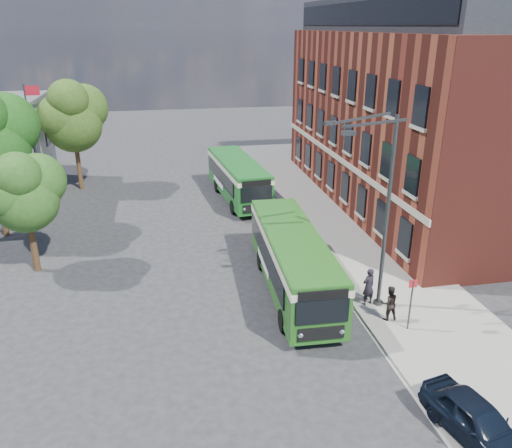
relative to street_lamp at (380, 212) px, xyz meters
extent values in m
plane|color=#262629|center=(-4.84, 2.00, -4.79)|extent=(120.00, 120.00, 0.00)
cube|color=gray|center=(2.16, 10.00, -4.72)|extent=(6.00, 48.00, 0.15)
cube|color=beige|center=(-0.89, 10.00, -4.79)|extent=(0.12, 48.00, 0.01)
cube|color=maroon|center=(9.16, 14.00, 1.21)|extent=(12.00, 26.00, 12.00)
cube|color=beige|center=(3.12, 14.00, -1.19)|extent=(0.12, 26.00, 0.35)
cube|color=black|center=(9.16, 14.00, 8.31)|extent=(10.80, 24.80, 2.20)
cube|color=black|center=(3.73, 14.00, 8.31)|extent=(0.08, 24.00, 1.40)
cylinder|color=#323537|center=(-17.34, 15.00, -0.29)|extent=(0.10, 0.10, 9.00)
cube|color=#A71324|center=(-16.89, 15.00, 3.81)|extent=(0.90, 0.02, 0.60)
cylinder|color=#323537|center=(0.36, 0.00, -4.64)|extent=(0.44, 0.44, 0.30)
cylinder|color=#323537|center=(0.36, 0.00, -0.29)|extent=(0.18, 0.18, 9.00)
cube|color=#323537|center=(-0.87, -0.60, 4.01)|extent=(2.58, 0.46, 0.37)
cube|color=#323537|center=(-0.87, 0.60, 4.01)|extent=(2.58, 0.46, 0.37)
cube|color=#323537|center=(-2.11, -1.08, 3.76)|extent=(0.55, 0.22, 0.16)
cube|color=#323537|center=(-2.11, 1.08, 3.76)|extent=(0.55, 0.22, 0.16)
cylinder|color=#323537|center=(0.76, -2.20, -3.54)|extent=(0.08, 0.08, 2.50)
cube|color=red|center=(0.76, -2.20, -2.44)|extent=(0.35, 0.04, 0.35)
cube|color=#245E1C|center=(-3.22, 2.37, -3.02)|extent=(2.89, 10.71, 2.45)
cube|color=#245E1C|center=(-3.22, 2.37, -4.29)|extent=(2.93, 10.75, 0.14)
cube|color=black|center=(-4.49, 2.72, -2.89)|extent=(0.41, 8.82, 1.10)
cube|color=black|center=(-1.93, 2.62, -2.89)|extent=(0.41, 8.82, 1.10)
cube|color=#EDE3C3|center=(-3.22, 2.37, -2.19)|extent=(2.96, 10.77, 0.32)
cube|color=#245E1C|center=(-3.22, 2.37, -1.83)|extent=(2.79, 10.61, 0.12)
cube|color=black|center=(-3.42, -2.97, -2.84)|extent=(2.15, 0.16, 1.05)
cube|color=black|center=(-3.42, -2.98, -2.09)|extent=(2.00, 0.15, 0.38)
cube|color=black|center=(-3.42, -2.98, -3.84)|extent=(1.90, 0.15, 0.55)
sphere|color=silver|center=(-4.27, -2.93, -3.84)|extent=(0.26, 0.26, 0.26)
sphere|color=silver|center=(-2.57, -2.99, -3.84)|extent=(0.26, 0.26, 0.26)
cube|color=black|center=(-3.02, 7.71, -2.79)|extent=(2.00, 0.15, 0.90)
cube|color=white|center=(-4.47, 3.42, -3.64)|extent=(0.16, 3.20, 0.45)
cylinder|color=black|center=(-4.52, -1.10, -4.29)|extent=(0.32, 1.01, 1.00)
cylinder|color=black|center=(-2.18, -1.18, -4.29)|extent=(0.32, 1.01, 1.00)
cylinder|color=black|center=(-4.30, 4.92, -4.29)|extent=(0.32, 1.01, 1.00)
cylinder|color=black|center=(-1.96, 4.84, -4.29)|extent=(0.32, 1.01, 1.00)
cube|color=#18621F|center=(-3.68, 16.86, -3.02)|extent=(3.47, 10.04, 2.45)
cube|color=#18621F|center=(-3.68, 16.86, -4.29)|extent=(3.52, 10.09, 0.14)
cube|color=black|center=(-4.98, 17.03, -2.89)|extent=(0.89, 8.01, 1.10)
cube|color=black|center=(-2.43, 17.29, -2.89)|extent=(0.89, 8.01, 1.10)
cube|color=#EBE6C1|center=(-3.68, 16.86, -2.19)|extent=(3.54, 10.11, 0.32)
cube|color=#18621F|center=(-3.68, 16.86, -1.83)|extent=(3.37, 9.93, 0.12)
cube|color=black|center=(-3.18, 11.94, -2.84)|extent=(2.15, 0.30, 1.05)
cube|color=black|center=(-3.18, 11.93, -2.09)|extent=(2.00, 0.28, 0.38)
cube|color=black|center=(-3.18, 11.93, -3.84)|extent=(1.90, 0.27, 0.55)
sphere|color=silver|center=(-4.03, 11.86, -3.84)|extent=(0.26, 0.26, 0.26)
sphere|color=silver|center=(-2.34, 12.03, -3.84)|extent=(0.26, 0.26, 0.26)
cube|color=black|center=(-4.17, 21.79, -2.79)|extent=(2.00, 0.28, 0.90)
cube|color=white|center=(-5.06, 17.73, -3.64)|extent=(0.36, 3.19, 0.45)
cylinder|color=black|center=(-4.53, 13.64, -4.29)|extent=(0.38, 1.02, 1.00)
cylinder|color=black|center=(-2.20, 13.88, -4.29)|extent=(0.38, 1.02, 1.00)
cylinder|color=black|center=(-5.05, 18.86, -4.29)|extent=(0.38, 1.02, 1.00)
cylinder|color=black|center=(-2.72, 19.09, -4.29)|extent=(0.38, 1.02, 1.00)
imported|color=black|center=(-0.04, -8.31, -3.97)|extent=(2.39, 4.20, 1.35)
imported|color=black|center=(-0.16, 0.08, -3.71)|extent=(0.78, 0.63, 1.85)
imported|color=black|center=(0.24, -1.32, -3.82)|extent=(0.83, 0.66, 1.64)
cylinder|color=#3B2715|center=(-16.25, 7.01, -3.36)|extent=(0.36, 0.36, 2.86)
sphere|color=#274C19|center=(-16.25, 7.01, -0.76)|extent=(3.38, 3.38, 3.38)
sphere|color=#274C19|center=(-15.60, 7.53, 0.09)|extent=(2.86, 2.86, 2.86)
sphere|color=#274C19|center=(-16.84, 6.56, -0.24)|extent=(2.60, 2.60, 2.60)
sphere|color=#274C19|center=(-16.25, 6.36, 0.74)|extent=(2.34, 2.34, 2.34)
cylinder|color=#3B2715|center=(-19.22, 12.55, -2.80)|extent=(0.36, 0.36, 3.98)
sphere|color=#194513|center=(-18.32, 13.27, 1.99)|extent=(3.98, 3.98, 3.98)
cylinder|color=#3B2715|center=(-15.81, 21.82, -2.92)|extent=(0.36, 0.36, 3.73)
sphere|color=#2D4917|center=(-15.81, 21.82, 0.47)|extent=(4.41, 4.41, 4.41)
sphere|color=#2D4917|center=(-14.97, 22.50, 1.57)|extent=(3.73, 3.73, 3.73)
sphere|color=#2D4917|center=(-16.58, 21.23, 1.15)|extent=(3.39, 3.39, 3.39)
sphere|color=#2D4917|center=(-15.81, 20.97, 2.42)|extent=(3.05, 3.05, 3.05)
camera|label=1|loc=(-9.15, -19.03, 7.58)|focal=35.00mm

